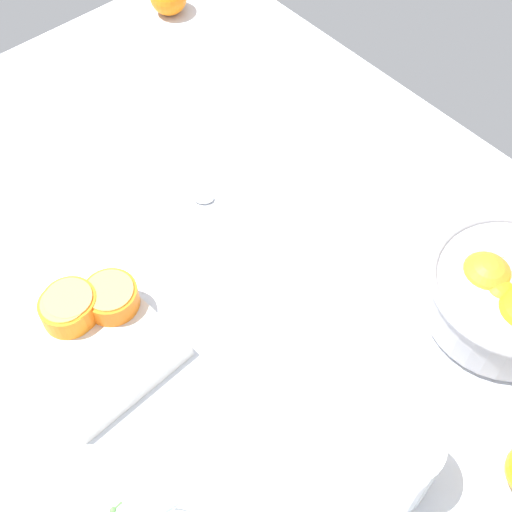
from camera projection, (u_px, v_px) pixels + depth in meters
ground_plane at (225, 278)px, 105.27cm from camera, size 133.68×101.59×3.00cm
fruit_bowl at (510, 296)px, 95.48cm from camera, size 22.97×22.97×10.30cm
juice_glass at (396, 464)px, 82.05cm from camera, size 9.11×9.11×11.80cm
cutting_board at (71, 321)px, 97.83cm from camera, size 31.91×19.90×2.35cm
orange_half_0 at (71, 306)px, 95.56cm from camera, size 7.35×7.35×4.10cm
orange_half_1 at (111, 297)px, 96.65cm from camera, size 7.59×7.59×3.64cm
orange_half_2 at (67, 310)px, 95.20cm from camera, size 7.19×7.19×4.02cm
spoon at (180, 198)px, 111.90cm from camera, size 11.83×12.88×1.00cm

